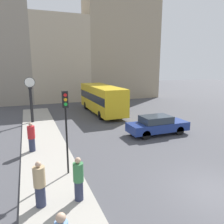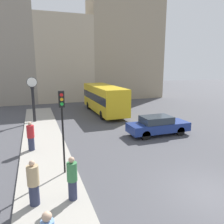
{
  "view_description": "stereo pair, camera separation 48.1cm",
  "coord_description": "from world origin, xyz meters",
  "views": [
    {
      "loc": [
        -7.12,
        -6.07,
        5.26
      ],
      "look_at": [
        -1.33,
        8.7,
        1.87
      ],
      "focal_mm": 35.0,
      "sensor_mm": 36.0,
      "label": 1
    },
    {
      "loc": [
        -6.67,
        -6.24,
        5.26
      ],
      "look_at": [
        -1.33,
        8.7,
        1.87
      ],
      "focal_mm": 35.0,
      "sensor_mm": 36.0,
      "label": 2
    }
  ],
  "objects": [
    {
      "name": "ground_plane",
      "position": [
        0.0,
        0.0,
        0.0
      ],
      "size": [
        120.0,
        120.0,
        0.0
      ],
      "primitive_type": "plane",
      "color": "#47474C"
    },
    {
      "name": "sidewalk_corner",
      "position": [
        -6.31,
        9.74,
        0.05
      ],
      "size": [
        2.79,
        23.49,
        0.11
      ],
      "primitive_type": "cube",
      "color": "#A39E93",
      "rests_on": "ground_plane"
    },
    {
      "name": "building_row",
      "position": [
        -0.51,
        27.52,
        8.22
      ],
      "size": [
        26.9,
        5.0,
        19.98
      ],
      "color": "gray",
      "rests_on": "ground_plane"
    },
    {
      "name": "sedan_car",
      "position": [
        2.1,
        7.82,
        0.75
      ],
      "size": [
        4.77,
        1.75,
        1.48
      ],
      "color": "navy",
      "rests_on": "ground_plane"
    },
    {
      "name": "bus_distant",
      "position": [
        0.57,
        16.68,
        1.74
      ],
      "size": [
        2.48,
        9.12,
        3.06
      ],
      "color": "gold",
      "rests_on": "ground_plane"
    },
    {
      "name": "traffic_light_near",
      "position": [
        -5.53,
        3.85,
        2.98
      ],
      "size": [
        0.26,
        0.24,
        4.02
      ],
      "color": "black",
      "rests_on": "sidewalk_corner"
    },
    {
      "name": "street_clock",
      "position": [
        -6.83,
        14.95,
        2.28
      ],
      "size": [
        0.92,
        0.33,
        4.13
      ],
      "color": "black",
      "rests_on": "sidewalk_corner"
    },
    {
      "name": "pedestrian_red_top",
      "position": [
        -7.07,
        7.47,
        0.99
      ],
      "size": [
        0.44,
        0.44,
        1.8
      ],
      "color": "#2D334C",
      "rests_on": "sidewalk_corner"
    },
    {
      "name": "pedestrian_green_hoodie",
      "position": [
        -5.53,
        1.53,
        0.98
      ],
      "size": [
        0.4,
        0.4,
        1.77
      ],
      "color": "#2D334C",
      "rests_on": "sidewalk_corner"
    },
    {
      "name": "pedestrian_tan_coat",
      "position": [
        -6.94,
        1.67,
        0.98
      ],
      "size": [
        0.44,
        0.44,
        1.78
      ],
      "color": "#2D334C",
      "rests_on": "sidewalk_corner"
    }
  ]
}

